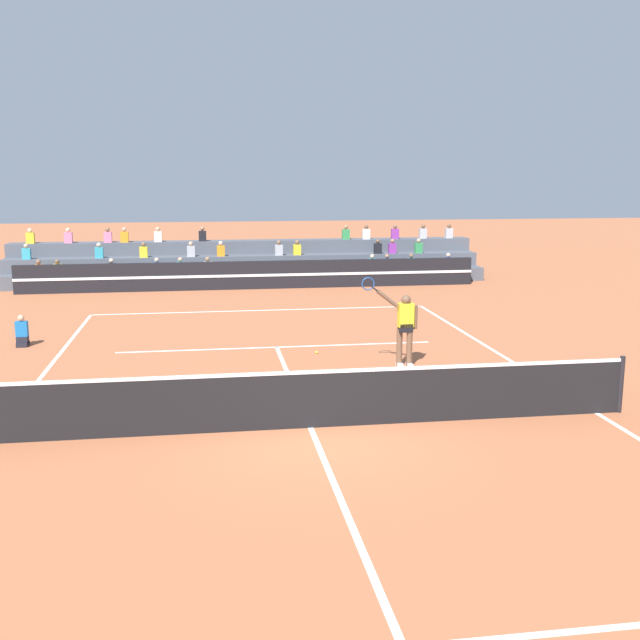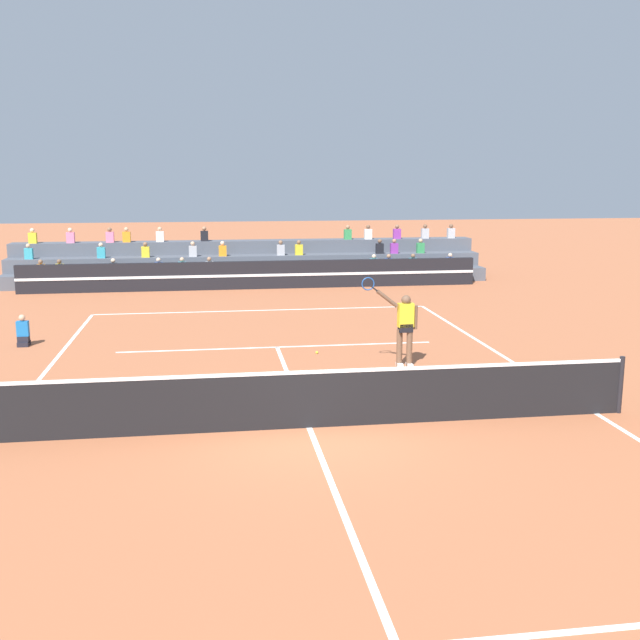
# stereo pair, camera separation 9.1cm
# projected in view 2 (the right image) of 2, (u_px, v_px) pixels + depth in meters

# --- Properties ---
(ground_plane) EXTENTS (120.00, 120.00, 0.00)m
(ground_plane) POSITION_uv_depth(u_px,v_px,m) (309.00, 428.00, 13.41)
(ground_plane) COLOR #AD603D
(court_lines) EXTENTS (11.10, 23.90, 0.01)m
(court_lines) POSITION_uv_depth(u_px,v_px,m) (309.00, 427.00, 13.41)
(court_lines) COLOR white
(court_lines) RESTS_ON ground
(tennis_net) EXTENTS (12.00, 0.10, 1.10)m
(tennis_net) POSITION_uv_depth(u_px,v_px,m) (309.00, 399.00, 13.30)
(tennis_net) COLOR black
(tennis_net) RESTS_ON ground
(sponsor_banner_wall) EXTENTS (18.00, 0.26, 1.10)m
(sponsor_banner_wall) POSITION_uv_depth(u_px,v_px,m) (254.00, 275.00, 29.55)
(sponsor_banner_wall) COLOR black
(sponsor_banner_wall) RESTS_ON ground
(bleacher_stand) EXTENTS (19.82, 2.85, 2.28)m
(bleacher_stand) POSITION_uv_depth(u_px,v_px,m) (250.00, 265.00, 31.99)
(bleacher_stand) COLOR #4C515B
(bleacher_stand) RESTS_ON ground
(ball_kid_courtside) EXTENTS (0.30, 0.36, 0.84)m
(ball_kid_courtside) POSITION_uv_depth(u_px,v_px,m) (23.00, 334.00, 19.73)
(ball_kid_courtside) COLOR black
(ball_kid_courtside) RESTS_ON ground
(tennis_player) EXTENTS (1.42, 0.34, 2.22)m
(tennis_player) POSITION_uv_depth(u_px,v_px,m) (404.00, 326.00, 17.47)
(tennis_player) COLOR brown
(tennis_player) RESTS_ON ground
(tennis_ball) EXTENTS (0.07, 0.07, 0.07)m
(tennis_ball) POSITION_uv_depth(u_px,v_px,m) (317.00, 352.00, 18.93)
(tennis_ball) COLOR #C6DB33
(tennis_ball) RESTS_ON ground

